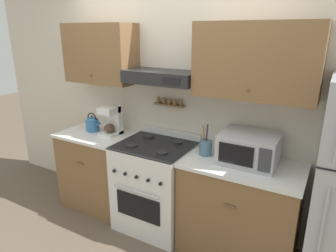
{
  "coord_description": "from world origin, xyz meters",
  "views": [
    {
      "loc": [
        1.5,
        -2.09,
        2.03
      ],
      "look_at": [
        0.17,
        0.26,
        1.16
      ],
      "focal_mm": 32.0,
      "sensor_mm": 36.0,
      "label": 1
    }
  ],
  "objects_px": {
    "utensil_crock": "(206,147)",
    "stove_range": "(156,185)",
    "coffee_maker": "(112,120)",
    "microwave": "(249,148)",
    "tea_kettle": "(92,124)"
  },
  "relations": [
    {
      "from": "utensil_crock",
      "to": "stove_range",
      "type": "bearing_deg",
      "value": -173.69
    },
    {
      "from": "stove_range",
      "to": "coffee_maker",
      "type": "height_order",
      "value": "coffee_maker"
    },
    {
      "from": "coffee_maker",
      "to": "microwave",
      "type": "distance_m",
      "value": 1.54
    },
    {
      "from": "coffee_maker",
      "to": "tea_kettle",
      "type": "bearing_deg",
      "value": -173.19
    },
    {
      "from": "coffee_maker",
      "to": "microwave",
      "type": "height_order",
      "value": "coffee_maker"
    },
    {
      "from": "microwave",
      "to": "utensil_crock",
      "type": "relative_size",
      "value": 1.66
    },
    {
      "from": "coffee_maker",
      "to": "utensil_crock",
      "type": "distance_m",
      "value": 1.15
    },
    {
      "from": "utensil_crock",
      "to": "coffee_maker",
      "type": "bearing_deg",
      "value": 178.4
    },
    {
      "from": "coffee_maker",
      "to": "utensil_crock",
      "type": "height_order",
      "value": "coffee_maker"
    },
    {
      "from": "coffee_maker",
      "to": "microwave",
      "type": "relative_size",
      "value": 0.66
    },
    {
      "from": "tea_kettle",
      "to": "coffee_maker",
      "type": "height_order",
      "value": "coffee_maker"
    },
    {
      "from": "tea_kettle",
      "to": "microwave",
      "type": "distance_m",
      "value": 1.81
    },
    {
      "from": "coffee_maker",
      "to": "utensil_crock",
      "type": "relative_size",
      "value": 1.09
    },
    {
      "from": "stove_range",
      "to": "coffee_maker",
      "type": "relative_size",
      "value": 3.12
    },
    {
      "from": "microwave",
      "to": "tea_kettle",
      "type": "bearing_deg",
      "value": -179.43
    }
  ]
}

